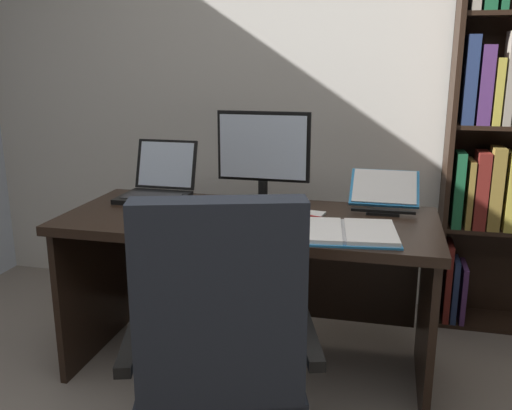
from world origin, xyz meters
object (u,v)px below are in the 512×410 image
notepad (302,217)px  monitor (263,159)px  office_chair (221,375)px  keyboard (245,221)px  laptop (158,186)px  pen (307,215)px  reading_stand_with_book (384,191)px  open_binder (343,232)px  computer_mouse (176,215)px  desk (253,255)px

notepad → monitor: bearing=137.8°
office_chair → keyboard: bearing=81.0°
laptop → pen: 0.79m
keyboard → reading_stand_with_book: 0.67m
monitor → laptop: 0.55m
laptop → open_binder: size_ratio=0.78×
computer_mouse → open_binder: (0.70, -0.05, -0.01)m
desk → keyboard: (0.01, -0.19, 0.21)m
keyboard → notepad: size_ratio=2.00×
office_chair → open_binder: size_ratio=2.30×
desk → office_chair: (0.10, -0.83, -0.09)m
desk → keyboard: 0.28m
monitor → computer_mouse: 0.49m
office_chair → notepad: bearing=64.1°
keyboard → reading_stand_with_book: size_ratio=1.39×
keyboard → open_binder: same height
reading_stand_with_book → open_binder: size_ratio=0.68×
notepad → computer_mouse: bearing=-164.7°
open_binder → pen: bearing=124.9°
computer_mouse → reading_stand_with_book: reading_stand_with_book is taller
desk → open_binder: open_binder is taller
laptop → pen: (0.76, -0.21, -0.04)m
pen → laptop: bearing=164.9°
desk → reading_stand_with_book: (0.56, 0.20, 0.28)m
keyboard → pen: bearing=31.0°
desk → notepad: notepad is taller
computer_mouse → reading_stand_with_book: (0.84, 0.39, 0.06)m
desk → monitor: (0.01, 0.14, 0.41)m
reading_stand_with_book → notepad: (-0.33, -0.25, -0.07)m
computer_mouse → keyboard: bearing=0.0°
laptop → office_chair: bearing=-58.0°
desk → open_binder: bearing=-29.9°
laptop → keyboard: bearing=-33.2°
computer_mouse → reading_stand_with_book: size_ratio=0.34×
open_binder → notepad: size_ratio=2.11×
office_chair → monitor: monitor is taller
office_chair → reading_stand_with_book: office_chair is taller
notepad → pen: pen is taller
open_binder → laptop: bearing=150.3°
keyboard → reading_stand_with_book: (0.54, 0.39, 0.07)m
monitor → reading_stand_with_book: (0.54, 0.06, -0.13)m
office_chair → reading_stand_with_book: size_ratio=3.37×
desk → laptop: laptop is taller
desk → open_binder: size_ratio=3.58×
open_binder → pen: (-0.17, 0.19, 0.00)m
monitor → laptop: bearing=178.7°
office_chair → laptop: office_chair is taller
monitor → notepad: (0.21, -0.19, -0.21)m
laptop → keyboard: 0.63m
reading_stand_with_book → pen: size_ratio=2.16×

